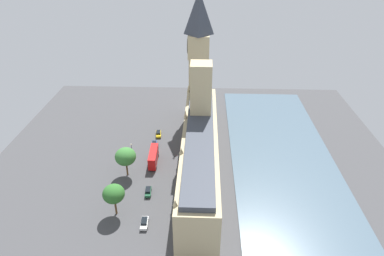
# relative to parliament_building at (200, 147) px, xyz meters

# --- Properties ---
(ground_plane) EXTENTS (140.01, 140.01, 0.00)m
(ground_plane) POSITION_rel_parliament_building_xyz_m (1.99, 1.47, -9.01)
(ground_plane) COLOR #424244
(river_thames) EXTENTS (35.51, 126.01, 0.25)m
(river_thames) POSITION_rel_parliament_building_xyz_m (-28.94, 1.47, -8.88)
(river_thames) COLOR #475B6B
(river_thames) RESTS_ON ground
(parliament_building) EXTENTS (11.16, 70.01, 33.35)m
(parliament_building) POSITION_rel_parliament_building_xyz_m (0.00, 0.00, 0.00)
(parliament_building) COLOR tan
(parliament_building) RESTS_ON ground
(clock_tower) EXTENTS (8.51, 8.51, 52.17)m
(clock_tower) POSITION_rel_parliament_building_xyz_m (1.44, -38.22, 17.95)
(clock_tower) COLOR tan
(clock_tower) RESTS_ON ground
(car_yellow_cab_far_end) EXTENTS (2.45, 4.92, 1.74)m
(car_yellow_cab_far_end) POSITION_rel_parliament_building_xyz_m (16.48, -21.16, -8.12)
(car_yellow_cab_far_end) COLOR gold
(car_yellow_cab_far_end) RESTS_ON ground
(car_blue_near_tower) EXTENTS (2.19, 4.30, 1.74)m
(car_blue_near_tower) POSITION_rel_parliament_building_xyz_m (17.08, -13.73, -8.13)
(car_blue_near_tower) COLOR navy
(car_blue_near_tower) RESTS_ON ground
(double_decker_bus_trailing) EXTENTS (2.88, 10.56, 4.75)m
(double_decker_bus_trailing) POSITION_rel_parliament_building_xyz_m (15.86, -3.22, -6.37)
(double_decker_bus_trailing) COLOR red
(double_decker_bus_trailing) RESTS_ON ground
(car_dark_green_kerbside) EXTENTS (2.09, 4.65, 1.74)m
(car_dark_green_kerbside) POSITION_rel_parliament_building_xyz_m (15.35, 12.57, -8.12)
(car_dark_green_kerbside) COLOR #19472D
(car_dark_green_kerbside) RESTS_ON ground
(car_white_under_trees) EXTENTS (2.12, 4.66, 1.74)m
(car_white_under_trees) POSITION_rel_parliament_building_xyz_m (14.45, 25.20, -8.12)
(car_white_under_trees) COLOR silver
(car_white_under_trees) RESTS_ON ground
(pedestrian_opposite_hall) EXTENTS (0.60, 0.66, 1.59)m
(pedestrian_opposite_hall) POSITION_rel_parliament_building_xyz_m (7.08, -6.62, -8.29)
(pedestrian_opposite_hall) COLOR #336B60
(pedestrian_opposite_hall) RESTS_ON ground
(plane_tree_midblock) EXTENTS (6.07, 6.07, 9.86)m
(plane_tree_midblock) POSITION_rel_parliament_building_xyz_m (23.06, 21.19, -1.76)
(plane_tree_midblock) COLOR brown
(plane_tree_midblock) RESTS_ON ground
(plane_tree_by_river_gate) EXTENTS (6.70, 6.70, 10.18)m
(plane_tree_by_river_gate) POSITION_rel_parliament_building_xyz_m (23.52, 3.73, -1.70)
(plane_tree_by_river_gate) COLOR brown
(plane_tree_by_river_gate) RESTS_ON ground
(street_lamp_leading) EXTENTS (0.56, 0.56, 5.68)m
(street_lamp_leading) POSITION_rel_parliament_building_xyz_m (23.88, -6.14, -4.99)
(street_lamp_leading) COLOR black
(street_lamp_leading) RESTS_ON ground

